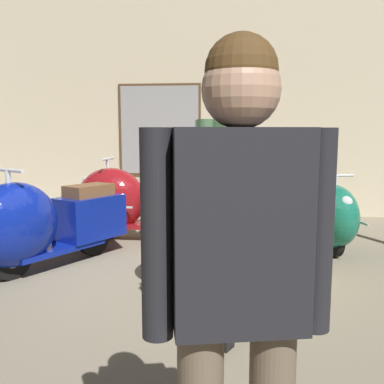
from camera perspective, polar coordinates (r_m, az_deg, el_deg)
The scene contains 8 objects.
ground_plane at distance 3.92m, azimuth -2.56°, elevation -13.34°, with size 60.00×60.00×0.00m, color gray.
showroom_back_wall at distance 7.55m, azimuth 1.47°, elevation 11.23°, with size 18.00×0.24×3.74m.
scooter_0 at distance 4.66m, azimuth -19.71°, elevation -4.00°, with size 1.34×1.79×1.09m.
scooter_1 at distance 5.76m, azimuth -8.02°, elevation -1.38°, with size 1.82×0.61×1.10m.
scooter_2 at distance 4.14m, azimuth 4.10°, elevation -4.96°, with size 1.76×1.44×1.09m.
scooter_3 at distance 5.42m, azimuth 17.06°, elevation -2.92°, with size 0.85×1.63×0.96m.
visitor_0 at distance 1.30m, azimuth 6.20°, elevation -11.77°, with size 0.56×0.32×1.69m.
visitor_1 at distance 2.83m, azimuth 4.55°, elevation -0.07°, with size 0.42×0.53×1.77m.
Camera 1 is at (0.51, -3.62, 1.41)m, focal length 39.77 mm.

